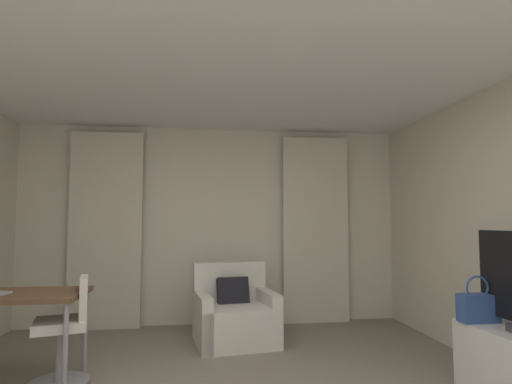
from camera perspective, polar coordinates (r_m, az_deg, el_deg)
name	(u,v)px	position (r m, az deg, el deg)	size (l,w,h in m)	color
wall_window	(214,225)	(5.55, -5.91, -4.60)	(5.12, 0.06, 2.60)	beige
ceiling	(227,20)	(2.83, -4.02, 22.78)	(5.12, 6.12, 0.06)	white
curtain_left_panel	(106,229)	(5.56, -20.24, -4.88)	(0.90, 0.06, 2.50)	beige
curtain_right_panel	(316,229)	(5.63, 8.31, -5.08)	(0.90, 0.06, 2.50)	beige
armchair	(235,316)	(4.79, -3.02, -16.94)	(0.96, 0.91, 0.86)	silver
desk	(7,302)	(4.06, -31.46, -12.91)	(1.21, 0.64, 0.76)	brown
desk_chair	(65,337)	(3.92, -25.05, -17.85)	(0.49, 0.49, 0.88)	gray
handbag_primary	(478,307)	(3.84, 28.58, -13.88)	(0.30, 0.14, 0.37)	#335193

